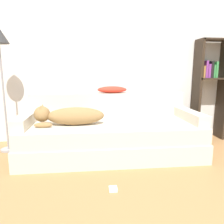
{
  "coord_description": "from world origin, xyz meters",
  "views": [
    {
      "loc": [
        -0.42,
        -0.45,
        1.06
      ],
      "look_at": [
        -0.14,
        2.11,
        0.57
      ],
      "focal_mm": 35.0,
      "sensor_mm": 36.0,
      "label": 1
    }
  ],
  "objects_px": {
    "dog": "(69,116)",
    "power_adapter": "(113,189)",
    "throw_pillow": "(112,90)",
    "couch": "(111,138)",
    "laptop": "(126,123)",
    "bookshelf": "(210,83)"
  },
  "relations": [
    {
      "from": "bookshelf",
      "to": "power_adapter",
      "type": "height_order",
      "value": "bookshelf"
    },
    {
      "from": "dog",
      "to": "power_adapter",
      "type": "bearing_deg",
      "value": -61.51
    },
    {
      "from": "dog",
      "to": "power_adapter",
      "type": "height_order",
      "value": "dog"
    },
    {
      "from": "couch",
      "to": "power_adapter",
      "type": "relative_size",
      "value": 30.29
    },
    {
      "from": "dog",
      "to": "bookshelf",
      "type": "bearing_deg",
      "value": 15.93
    },
    {
      "from": "throw_pillow",
      "to": "bookshelf",
      "type": "height_order",
      "value": "bookshelf"
    },
    {
      "from": "bookshelf",
      "to": "throw_pillow",
      "type": "bearing_deg",
      "value": -176.54
    },
    {
      "from": "couch",
      "to": "bookshelf",
      "type": "xyz_separation_m",
      "value": [
        1.56,
        0.51,
        0.67
      ]
    },
    {
      "from": "couch",
      "to": "power_adapter",
      "type": "distance_m",
      "value": 0.9
    },
    {
      "from": "couch",
      "to": "throw_pillow",
      "type": "distance_m",
      "value": 0.72
    },
    {
      "from": "couch",
      "to": "laptop",
      "type": "distance_m",
      "value": 0.29
    },
    {
      "from": "throw_pillow",
      "to": "couch",
      "type": "bearing_deg",
      "value": -97.63
    },
    {
      "from": "couch",
      "to": "dog",
      "type": "distance_m",
      "value": 0.61
    },
    {
      "from": "dog",
      "to": "laptop",
      "type": "height_order",
      "value": "dog"
    },
    {
      "from": "couch",
      "to": "throw_pillow",
      "type": "height_order",
      "value": "throw_pillow"
    },
    {
      "from": "laptop",
      "to": "bookshelf",
      "type": "relative_size",
      "value": 0.23
    },
    {
      "from": "dog",
      "to": "throw_pillow",
      "type": "height_order",
      "value": "throw_pillow"
    },
    {
      "from": "couch",
      "to": "dog",
      "type": "relative_size",
      "value": 2.68
    },
    {
      "from": "power_adapter",
      "to": "dog",
      "type": "bearing_deg",
      "value": 118.49
    },
    {
      "from": "couch",
      "to": "dog",
      "type": "height_order",
      "value": "dog"
    },
    {
      "from": "couch",
      "to": "power_adapter",
      "type": "bearing_deg",
      "value": -94.85
    },
    {
      "from": "power_adapter",
      "to": "laptop",
      "type": "bearing_deg",
      "value": 72.9
    }
  ]
}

